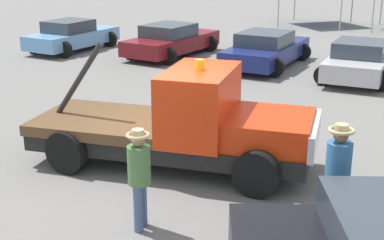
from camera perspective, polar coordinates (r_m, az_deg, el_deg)
name	(u,v)px	position (r m, az deg, el deg)	size (l,w,h in m)	color
ground_plane	(171,164)	(11.27, -2.30, -4.74)	(160.00, 160.00, 0.00)	slate
tow_truck	(186,125)	(10.85, -0.61, -0.55)	(6.06, 2.90, 2.51)	black
person_near_truck	(338,170)	(8.57, 15.30, -5.19)	(0.40, 0.40, 1.82)	#475B84
person_at_hood	(139,171)	(8.45, -5.66, -5.48)	(0.38, 0.38, 1.70)	#475B84
parked_car_skyblue	(72,36)	(24.24, -12.68, 8.77)	(2.57, 4.53, 1.34)	#669ED1
parked_car_maroon	(171,40)	(22.47, -2.22, 8.49)	(2.83, 4.93, 1.34)	maroon
parked_car_navy	(266,49)	(20.61, 7.90, 7.47)	(2.65, 4.90, 1.34)	navy
parked_car_silver	(360,60)	(19.33, 17.47, 6.11)	(2.44, 4.54, 1.34)	#B7B7BC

